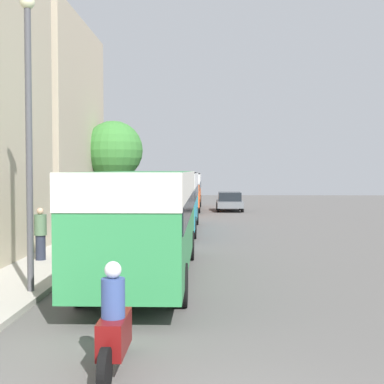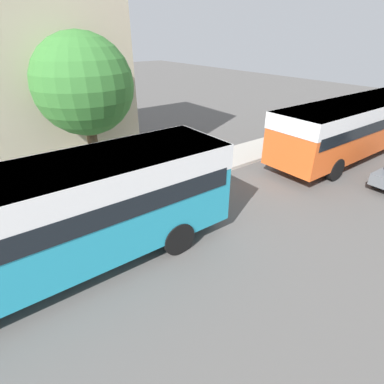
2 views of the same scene
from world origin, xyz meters
name	(u,v)px [view 2 (image 2 of 2)]	position (x,y,z in m)	size (l,w,h in m)	color
bus_following	(44,213)	(-1.76, 21.48, 1.92)	(2.51, 9.84, 2.95)	teal
bus_third_in_line	(355,121)	(-1.79, 35.96, 1.84)	(2.60, 10.55, 2.80)	#EA5B23
street_tree	(84,86)	(-5.21, 23.99, 4.16)	(3.26, 3.26, 5.67)	brown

